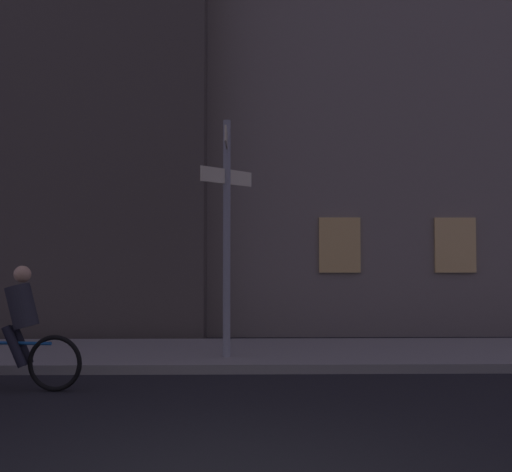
# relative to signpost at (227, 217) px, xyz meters

# --- Properties ---
(sidewalk_kerb) EXTENTS (40.00, 2.94, 0.14)m
(sidewalk_kerb) POSITION_rel_signpost_xyz_m (0.19, 0.72, -2.30)
(sidewalk_kerb) COLOR gray
(sidewalk_kerb) RESTS_ON ground_plane
(signpost) EXTENTS (0.80, 1.45, 3.80)m
(signpost) POSITION_rel_signpost_xyz_m (0.00, 0.00, 0.00)
(signpost) COLOR gray
(signpost) RESTS_ON sidewalk_kerb
(cyclist) EXTENTS (1.82, 0.37, 1.61)m
(cyclist) POSITION_rel_signpost_xyz_m (-2.64, -1.79, -1.62)
(cyclist) COLOR black
(cyclist) RESTS_ON ground_plane
(building_right_block) EXTENTS (12.65, 8.86, 13.84)m
(building_right_block) POSITION_rel_signpost_xyz_m (4.88, 7.83, 4.55)
(building_right_block) COLOR slate
(building_right_block) RESTS_ON ground_plane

